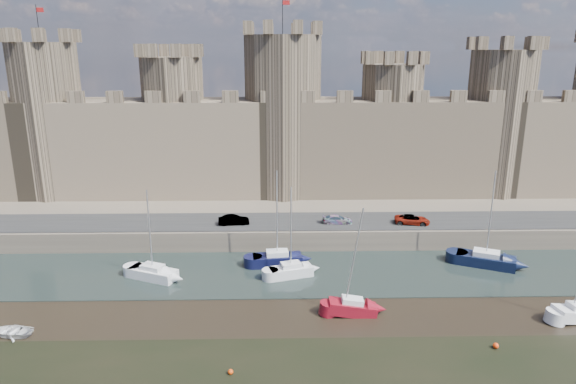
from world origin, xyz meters
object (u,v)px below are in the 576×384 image
car_3 (412,220)px  sailboat_4 (352,307)px  car_2 (337,220)px  sailboat_2 (291,270)px  sailboat_3 (486,259)px  sailboat_1 (277,259)px  car_1 (234,220)px  sailboat_0 (153,272)px

car_3 → sailboat_4: bearing=160.8°
car_2 → sailboat_2: sailboat_2 is taller
sailboat_2 → sailboat_3: bearing=-10.9°
car_2 → sailboat_1: (-7.53, -7.09, -2.19)m
car_1 → sailboat_1: sailboat_1 is taller
car_1 → sailboat_2: (6.86, -9.86, -2.33)m
car_1 → sailboat_1: bearing=-147.9°
car_2 → sailboat_2: (-6.07, -10.08, -2.23)m
sailboat_3 → sailboat_1: bearing=-156.7°
sailboat_0 → car_2: bearing=49.8°
sailboat_1 → sailboat_2: size_ratio=1.10×
car_2 → sailboat_1: size_ratio=0.34×
sailboat_1 → car_1: bearing=123.0°
car_2 → sailboat_4: bearing=178.1°
car_3 → sailboat_1: (-16.86, -6.64, -2.25)m
car_3 → sailboat_0: 31.77m
sailboat_4 → car_1: bearing=125.2°
car_1 → sailboat_0: (-7.85, -10.05, -2.36)m
car_2 → sailboat_4: sailboat_4 is taller
sailboat_3 → car_2: bearing=179.1°
car_2 → car_3: size_ratio=0.85×
sailboat_2 → sailboat_0: bearing=163.7°
car_3 → sailboat_1: size_ratio=0.40×
car_2 → sailboat_1: bearing=133.3°
sailboat_2 → sailboat_4: 9.77m
sailboat_0 → sailboat_2: (14.71, 0.20, 0.03)m
sailboat_2 → sailboat_3: (22.06, 2.41, 0.03)m
car_2 → sailboat_4: (-0.60, -18.18, -2.28)m
sailboat_1 → sailboat_3: sailboat_3 is taller
car_2 → sailboat_0: size_ratio=0.38×
car_1 → sailboat_0: 12.97m
sailboat_4 → sailboat_0: bearing=159.4°
sailboat_1 → sailboat_4: bearing=-63.2°
sailboat_4 → sailboat_2: bearing=124.8°
sailboat_0 → car_1: bearing=75.5°
car_1 → car_2: 12.94m
sailboat_2 → sailboat_4: (5.48, -8.09, -0.05)m
sailboat_0 → sailboat_3: 36.86m
car_2 → sailboat_0: 23.30m
sailboat_1 → sailboat_4: sailboat_1 is taller
sailboat_3 → car_3: bearing=157.4°
car_2 → sailboat_0: sailboat_0 is taller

